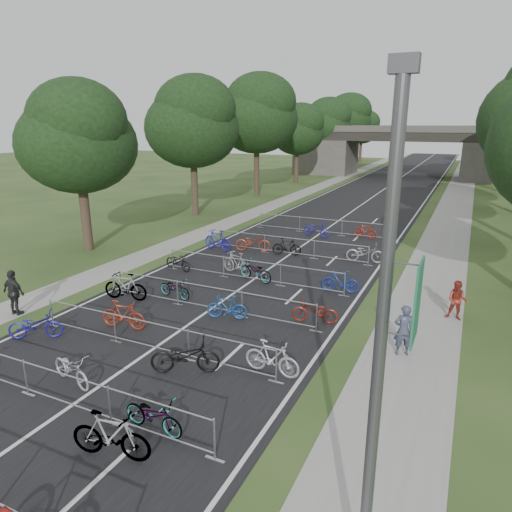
{
  "coord_description": "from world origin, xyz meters",
  "views": [
    {
      "loc": [
        9.18,
        -3.88,
        7.44
      ],
      "look_at": [
        -0.07,
        15.68,
        1.1
      ],
      "focal_mm": 32.0,
      "sensor_mm": 36.0,
      "label": 1
    }
  ],
  "objects_px": {
    "pedestrian_a": "(403,330)",
    "pedestrian_c": "(14,293)",
    "pedestrian_b": "(457,301)",
    "lamppost": "(381,359)",
    "overpass_bridge": "(405,151)"
  },
  "relations": [
    {
      "from": "pedestrian_b",
      "to": "lamppost",
      "type": "bearing_deg",
      "value": -88.15
    },
    {
      "from": "overpass_bridge",
      "to": "lamppost",
      "type": "distance_m",
      "value": 63.55
    },
    {
      "from": "lamppost",
      "to": "pedestrian_c",
      "type": "distance_m",
      "value": 16.4
    },
    {
      "from": "overpass_bridge",
      "to": "lamppost",
      "type": "height_order",
      "value": "lamppost"
    },
    {
      "from": "pedestrian_c",
      "to": "lamppost",
      "type": "bearing_deg",
      "value": 160.03
    },
    {
      "from": "pedestrian_a",
      "to": "pedestrian_c",
      "type": "height_order",
      "value": "pedestrian_c"
    },
    {
      "from": "pedestrian_b",
      "to": "pedestrian_c",
      "type": "xyz_separation_m",
      "value": [
        -16.0,
        -7.05,
        0.15
      ]
    },
    {
      "from": "pedestrian_b",
      "to": "pedestrian_a",
      "type": "bearing_deg",
      "value": -105.32
    },
    {
      "from": "overpass_bridge",
      "to": "pedestrian_b",
      "type": "bearing_deg",
      "value": -79.69
    },
    {
      "from": "lamppost",
      "to": "pedestrian_c",
      "type": "xyz_separation_m",
      "value": [
        -15.13,
        5.36,
        -3.35
      ]
    },
    {
      "from": "pedestrian_a",
      "to": "pedestrian_c",
      "type": "xyz_separation_m",
      "value": [
        -14.51,
        -3.22,
        0.06
      ]
    },
    {
      "from": "pedestrian_a",
      "to": "pedestrian_c",
      "type": "distance_m",
      "value": 14.87
    },
    {
      "from": "pedestrian_a",
      "to": "pedestrian_b",
      "type": "height_order",
      "value": "pedestrian_a"
    },
    {
      "from": "lamppost",
      "to": "pedestrian_a",
      "type": "relative_size",
      "value": 4.69
    },
    {
      "from": "pedestrian_c",
      "to": "pedestrian_a",
      "type": "bearing_deg",
      "value": -167.97
    }
  ]
}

